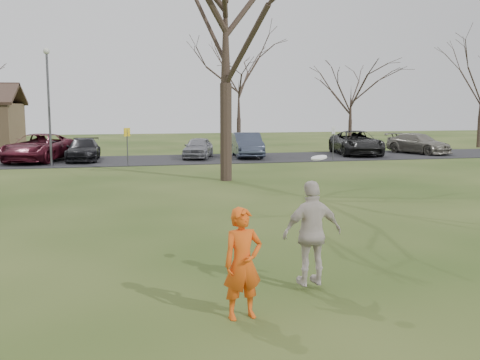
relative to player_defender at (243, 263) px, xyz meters
name	(u,v)px	position (x,y,z in m)	size (l,w,h in m)	color
ground	(297,303)	(1.00, 0.39, -0.84)	(120.00, 120.00, 0.00)	#1E380F
parking_strip	(160,160)	(1.00, 25.39, -0.82)	(62.00, 6.50, 0.04)	black
player_defender	(243,263)	(0.00, 0.00, 0.00)	(0.62, 0.40, 1.69)	#DF5012
car_2	(39,148)	(-5.99, 25.94, 0.00)	(2.67, 5.80, 1.61)	#511320
car_3	(83,150)	(-3.47, 25.83, -0.15)	(1.83, 4.49, 1.30)	black
car_4	(198,148)	(3.43, 25.77, -0.15)	(1.55, 3.85, 1.31)	gray
car_5	(247,145)	(6.59, 25.79, -0.03)	(1.64, 4.70, 1.55)	#333A4C
car_6	(356,143)	(14.16, 25.89, -0.01)	(2.65, 5.74, 1.60)	black
car_7	(419,143)	(18.77, 25.78, -0.12)	(1.93, 4.74, 1.37)	gray
catching_play	(312,233)	(1.46, 0.95, 0.17)	(1.09, 0.51, 2.25)	beige
lamp_post	(48,92)	(-5.00, 22.89, 3.13)	(0.34, 0.34, 6.27)	#47474C
sign_yellow	(127,140)	(-1.00, 22.39, 0.61)	(0.35, 0.35, 2.08)	#47474C
sign_white	(333,137)	(11.00, 22.39, 0.61)	(0.35, 0.35, 2.08)	#47474C
big_tree	(226,16)	(3.00, 15.39, 6.16)	(9.00, 9.00, 14.00)	#352821
small_tree_row	(215,97)	(5.39, 30.44, 3.05)	(55.00, 5.90, 8.50)	#352821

